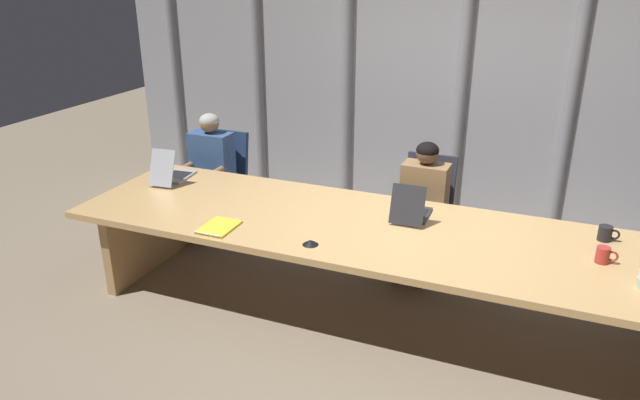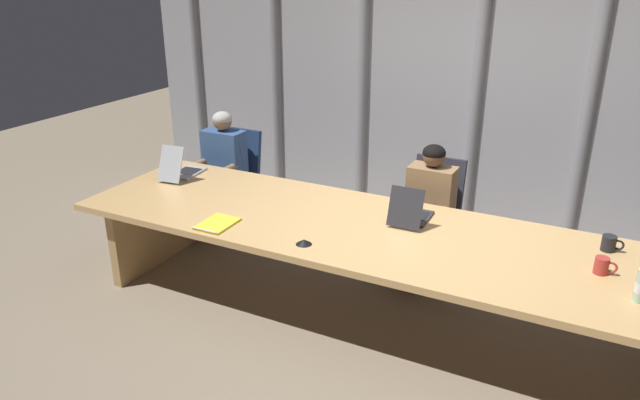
{
  "view_description": "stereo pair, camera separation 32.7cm",
  "coord_description": "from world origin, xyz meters",
  "px_view_note": "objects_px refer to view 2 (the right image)",
  "views": [
    {
      "loc": [
        0.91,
        -3.67,
        2.47
      ],
      "look_at": [
        -0.63,
        0.1,
        0.82
      ],
      "focal_mm": 32.92,
      "sensor_mm": 36.0,
      "label": 1
    },
    {
      "loc": [
        1.2,
        -3.54,
        2.47
      ],
      "look_at": [
        -0.63,
        0.1,
        0.82
      ],
      "focal_mm": 32.92,
      "sensor_mm": 36.0,
      "label": 2
    }
  ],
  "objects_px": {
    "person_left_mid": "(427,204)",
    "spiral_notepad": "(217,224)",
    "laptop_left_end": "(182,170)",
    "office_chair_left_end": "(234,190)",
    "person_left_end": "(220,165)",
    "coffee_mug_near": "(609,243)",
    "laptop_left_mid": "(411,214)",
    "office_chair_left_mid": "(430,228)",
    "coffee_mug_far": "(602,266)",
    "conference_mic_left_side": "(304,242)"
  },
  "relations": [
    {
      "from": "conference_mic_left_side",
      "to": "spiral_notepad",
      "type": "relative_size",
      "value": 0.36
    },
    {
      "from": "laptop_left_end",
      "to": "spiral_notepad",
      "type": "distance_m",
      "value": 1.15
    },
    {
      "from": "person_left_end",
      "to": "spiral_notepad",
      "type": "relative_size",
      "value": 3.78
    },
    {
      "from": "laptop_left_mid",
      "to": "office_chair_left_mid",
      "type": "bearing_deg",
      "value": 2.8
    },
    {
      "from": "spiral_notepad",
      "to": "person_left_end",
      "type": "bearing_deg",
      "value": 124.83
    },
    {
      "from": "office_chair_left_end",
      "to": "spiral_notepad",
      "type": "relative_size",
      "value": 3.05
    },
    {
      "from": "spiral_notepad",
      "to": "office_chair_left_end",
      "type": "bearing_deg",
      "value": 120.82
    },
    {
      "from": "office_chair_left_end",
      "to": "coffee_mug_near",
      "type": "bearing_deg",
      "value": 80.07
    },
    {
      "from": "office_chair_left_end",
      "to": "spiral_notepad",
      "type": "distance_m",
      "value": 1.74
    },
    {
      "from": "laptop_left_mid",
      "to": "office_chair_left_end",
      "type": "distance_m",
      "value": 2.27
    },
    {
      "from": "laptop_left_end",
      "to": "coffee_mug_near",
      "type": "bearing_deg",
      "value": -93.79
    },
    {
      "from": "coffee_mug_far",
      "to": "spiral_notepad",
      "type": "height_order",
      "value": "coffee_mug_far"
    },
    {
      "from": "person_left_end",
      "to": "person_left_mid",
      "type": "distance_m",
      "value": 2.08
    },
    {
      "from": "laptop_left_mid",
      "to": "office_chair_left_mid",
      "type": "relative_size",
      "value": 0.43
    },
    {
      "from": "person_left_end",
      "to": "person_left_mid",
      "type": "relative_size",
      "value": 1.04
    },
    {
      "from": "office_chair_left_end",
      "to": "person_left_end",
      "type": "distance_m",
      "value": 0.35
    },
    {
      "from": "person_left_mid",
      "to": "coffee_mug_far",
      "type": "height_order",
      "value": "person_left_mid"
    },
    {
      "from": "person_left_end",
      "to": "coffee_mug_near",
      "type": "bearing_deg",
      "value": 82.37
    },
    {
      "from": "person_left_mid",
      "to": "spiral_notepad",
      "type": "height_order",
      "value": "person_left_mid"
    },
    {
      "from": "person_left_end",
      "to": "laptop_left_mid",
      "type": "bearing_deg",
      "value": 74.47
    },
    {
      "from": "laptop_left_mid",
      "to": "office_chair_left_mid",
      "type": "xyz_separation_m",
      "value": [
        -0.05,
        0.75,
        -0.43
      ]
    },
    {
      "from": "spiral_notepad",
      "to": "laptop_left_mid",
      "type": "bearing_deg",
      "value": 29.36
    },
    {
      "from": "laptop_left_end",
      "to": "person_left_end",
      "type": "xyz_separation_m",
      "value": [
        -0.02,
        0.58,
        -0.13
      ]
    },
    {
      "from": "spiral_notepad",
      "to": "coffee_mug_far",
      "type": "bearing_deg",
      "value": 10.19
    },
    {
      "from": "office_chair_left_mid",
      "to": "coffee_mug_near",
      "type": "distance_m",
      "value": 1.56
    },
    {
      "from": "office_chair_left_mid",
      "to": "coffee_mug_near",
      "type": "height_order",
      "value": "office_chair_left_mid"
    },
    {
      "from": "coffee_mug_far",
      "to": "coffee_mug_near",
      "type": "bearing_deg",
      "value": 85.86
    },
    {
      "from": "laptop_left_end",
      "to": "office_chair_left_mid",
      "type": "relative_size",
      "value": 0.51
    },
    {
      "from": "laptop_left_end",
      "to": "office_chair_left_end",
      "type": "height_order",
      "value": "laptop_left_end"
    },
    {
      "from": "laptop_left_mid",
      "to": "spiral_notepad",
      "type": "xyz_separation_m",
      "value": [
        -1.22,
        -0.7,
        -0.05
      ]
    },
    {
      "from": "office_chair_left_mid",
      "to": "coffee_mug_far",
      "type": "height_order",
      "value": "office_chair_left_mid"
    },
    {
      "from": "office_chair_left_mid",
      "to": "person_left_end",
      "type": "relative_size",
      "value": 0.81
    },
    {
      "from": "office_chair_left_end",
      "to": "laptop_left_mid",
      "type": "bearing_deg",
      "value": 70.7
    },
    {
      "from": "laptop_left_mid",
      "to": "coffee_mug_near",
      "type": "height_order",
      "value": "laptop_left_mid"
    },
    {
      "from": "laptop_left_end",
      "to": "office_chair_left_end",
      "type": "bearing_deg",
      "value": -6.58
    },
    {
      "from": "office_chair_left_mid",
      "to": "coffee_mug_far",
      "type": "xyz_separation_m",
      "value": [
        1.34,
        -0.98,
        0.43
      ]
    },
    {
      "from": "coffee_mug_near",
      "to": "conference_mic_left_side",
      "type": "relative_size",
      "value": 1.27
    },
    {
      "from": "laptop_left_end",
      "to": "coffee_mug_far",
      "type": "height_order",
      "value": "laptop_left_end"
    },
    {
      "from": "office_chair_left_mid",
      "to": "coffee_mug_far",
      "type": "bearing_deg",
      "value": 53.66
    },
    {
      "from": "laptop_left_end",
      "to": "coffee_mug_far",
      "type": "relative_size",
      "value": 3.6
    },
    {
      "from": "person_left_mid",
      "to": "coffee_mug_near",
      "type": "relative_size",
      "value": 8.01
    },
    {
      "from": "laptop_left_mid",
      "to": "person_left_mid",
      "type": "distance_m",
      "value": 0.61
    },
    {
      "from": "office_chair_left_end",
      "to": "office_chair_left_mid",
      "type": "bearing_deg",
      "value": 90.48
    },
    {
      "from": "person_left_mid",
      "to": "coffee_mug_far",
      "type": "xyz_separation_m",
      "value": [
        1.34,
        -0.82,
        0.15
      ]
    },
    {
      "from": "laptop_left_end",
      "to": "spiral_notepad",
      "type": "bearing_deg",
      "value": -134.32
    },
    {
      "from": "person_left_end",
      "to": "spiral_notepad",
      "type": "distance_m",
      "value": 1.59
    },
    {
      "from": "office_chair_left_mid",
      "to": "person_left_end",
      "type": "bearing_deg",
      "value": -85.76
    },
    {
      "from": "conference_mic_left_side",
      "to": "person_left_mid",
      "type": "bearing_deg",
      "value": 70.18
    },
    {
      "from": "laptop_left_mid",
      "to": "office_chair_left_end",
      "type": "height_order",
      "value": "laptop_left_mid"
    },
    {
      "from": "person_left_mid",
      "to": "coffee_mug_near",
      "type": "bearing_deg",
      "value": 72.85
    }
  ]
}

